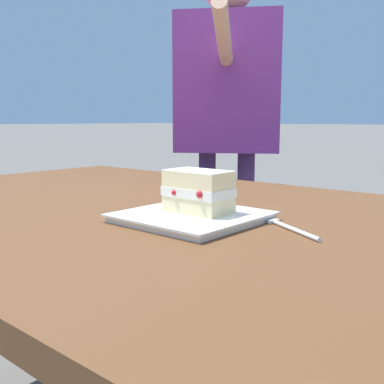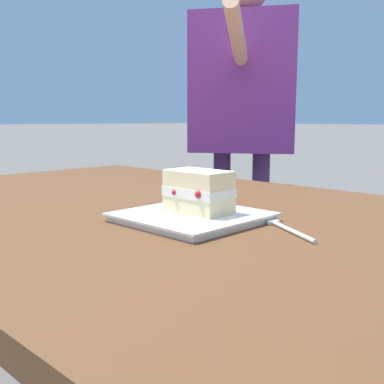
% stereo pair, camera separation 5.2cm
% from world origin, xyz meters
% --- Properties ---
extents(patio_table, '(1.61, 1.02, 0.68)m').
position_xyz_m(patio_table, '(0.00, 0.00, 0.61)').
color(patio_table, brown).
rests_on(patio_table, ground).
extents(dessert_plate, '(0.24, 0.24, 0.02)m').
position_xyz_m(dessert_plate, '(0.20, -0.05, 0.69)').
color(dessert_plate, white).
rests_on(dessert_plate, patio_table).
extents(cake_slice, '(0.13, 0.08, 0.08)m').
position_xyz_m(cake_slice, '(0.20, -0.04, 0.74)').
color(cake_slice, beige).
rests_on(cake_slice, dessert_plate).
extents(dessert_fork, '(0.16, 0.10, 0.01)m').
position_xyz_m(dessert_fork, '(0.37, 0.01, 0.69)').
color(dessert_fork, silver).
rests_on(dessert_fork, patio_table).
extents(diner_person, '(0.47, 0.56, 1.48)m').
position_xyz_m(diner_person, '(-0.34, 0.77, 0.99)').
color(diner_person, '#452855').
rests_on(diner_person, ground).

